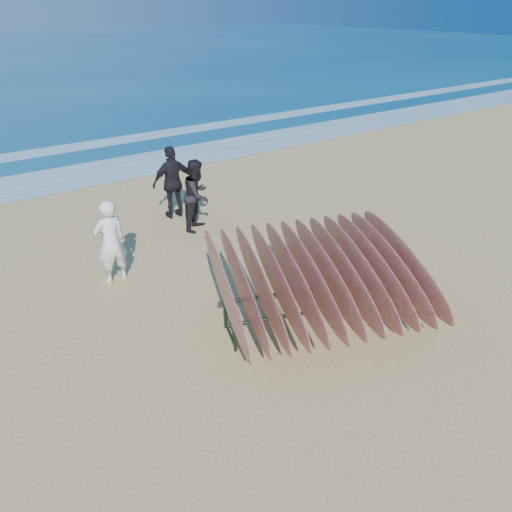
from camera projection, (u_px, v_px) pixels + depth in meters
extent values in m
plane|color=tan|center=(284.00, 323.00, 8.45)|extent=(120.00, 120.00, 0.00)
plane|color=white|center=(84.00, 175.00, 15.65)|extent=(160.00, 160.00, 0.00)
plane|color=white|center=(51.00, 151.00, 18.17)|extent=(160.00, 160.00, 0.00)
cylinder|color=black|center=(235.00, 338.00, 7.67)|extent=(0.06, 0.06, 0.50)
cylinder|color=black|center=(405.00, 308.00, 8.42)|extent=(0.06, 0.06, 0.50)
cylinder|color=black|center=(226.00, 315.00, 8.23)|extent=(0.06, 0.06, 0.50)
cylinder|color=black|center=(385.00, 289.00, 8.98)|extent=(0.06, 0.06, 0.50)
cylinder|color=black|center=(325.00, 309.00, 7.93)|extent=(3.04, 1.12, 0.06)
cylinder|color=black|center=(310.00, 289.00, 8.49)|extent=(3.04, 1.12, 0.06)
cylinder|color=black|center=(231.00, 335.00, 8.03)|extent=(0.26, 0.63, 0.04)
cylinder|color=black|center=(394.00, 306.00, 8.78)|extent=(0.26, 0.63, 0.04)
ellipsoid|color=#630708|center=(225.00, 288.00, 7.61)|extent=(1.10, 2.92, 1.22)
ellipsoid|color=#630708|center=(243.00, 286.00, 7.68)|extent=(1.10, 2.92, 1.22)
ellipsoid|color=#630708|center=(260.00, 283.00, 7.75)|extent=(1.10, 2.92, 1.22)
ellipsoid|color=#630708|center=(277.00, 281.00, 7.82)|extent=(1.10, 2.92, 1.22)
ellipsoid|color=#630708|center=(294.00, 278.00, 7.89)|extent=(1.10, 2.92, 1.22)
ellipsoid|color=#630708|center=(311.00, 276.00, 7.97)|extent=(1.10, 2.92, 1.22)
ellipsoid|color=#630708|center=(327.00, 273.00, 8.04)|extent=(1.10, 2.92, 1.22)
ellipsoid|color=#630708|center=(343.00, 271.00, 8.11)|extent=(1.10, 2.92, 1.22)
ellipsoid|color=#630708|center=(358.00, 268.00, 8.18)|extent=(1.10, 2.92, 1.22)
ellipsoid|color=#630708|center=(374.00, 266.00, 8.25)|extent=(1.10, 2.92, 1.22)
ellipsoid|color=#630708|center=(389.00, 264.00, 8.32)|extent=(1.10, 2.92, 1.22)
ellipsoid|color=#630708|center=(404.00, 261.00, 8.40)|extent=(1.10, 2.92, 1.22)
imported|color=white|center=(111.00, 242.00, 9.38)|extent=(0.62, 0.43, 1.65)
imported|color=black|center=(197.00, 195.00, 11.61)|extent=(1.04, 1.00, 1.68)
imported|color=black|center=(173.00, 182.00, 12.24)|extent=(1.08, 0.52, 1.79)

